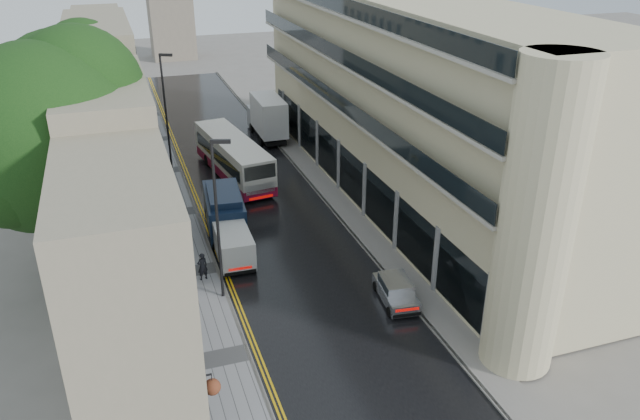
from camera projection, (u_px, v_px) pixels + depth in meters
road at (259, 203)px, 44.86m from camera, size 9.00×85.00×0.02m
left_sidewalk at (177, 213)px, 43.14m from camera, size 2.70×85.00×0.12m
right_sidewalk at (330, 192)px, 46.41m from camera, size 1.80×85.00×0.12m
old_shop_row at (109, 125)px, 41.72m from camera, size 4.50×56.00×12.00m
modern_block at (403, 101)px, 43.61m from camera, size 8.00×40.00×14.00m
tree_near at (50, 169)px, 31.85m from camera, size 10.56×10.56×13.89m
tree_far at (66, 114)px, 43.39m from camera, size 9.24×9.24×12.46m
cream_bus at (233, 174)px, 45.67m from camera, size 4.17×11.70×3.12m
white_lorry at (260, 123)px, 55.50m from camera, size 2.38×7.62×3.98m
silver_hatchback at (390, 305)px, 31.80m from camera, size 1.99×3.76×1.35m
white_van at (222, 258)px, 35.43m from camera, size 2.05×4.56×2.04m
navy_van at (210, 223)px, 38.50m from camera, size 2.79×5.92×2.93m
pedestrian at (202, 266)px, 34.79m from camera, size 0.70×0.56×1.66m
lamp_post_near at (217, 223)px, 31.74m from camera, size 1.01×0.52×8.80m
lamp_post_far at (166, 113)px, 48.90m from camera, size 1.03×0.64×9.19m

